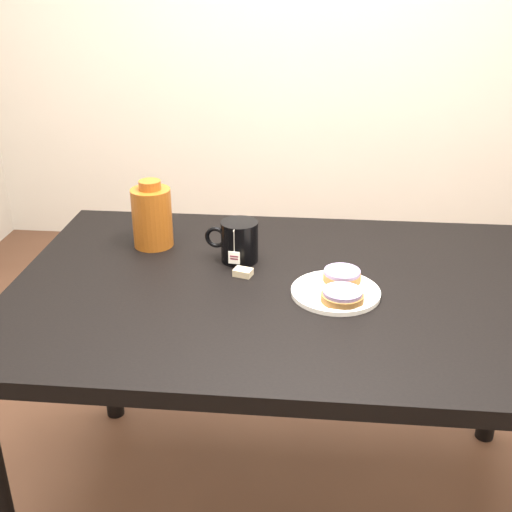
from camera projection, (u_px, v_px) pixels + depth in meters
name	position (u px, v px, depth m)	size (l,w,h in m)	color
ground_plane	(290.00, 512.00, 1.88)	(4.00, 4.00, 0.00)	brown
table	(296.00, 315.00, 1.60)	(1.40, 0.90, 0.75)	black
plate	(336.00, 291.00, 1.52)	(0.21, 0.21, 0.02)	white
bagel_back	(342.00, 275.00, 1.56)	(0.13, 0.13, 0.03)	brown
bagel_front	(342.00, 296.00, 1.46)	(0.14, 0.14, 0.03)	brown
mug	(239.00, 241.00, 1.67)	(0.15, 0.11, 0.11)	black
teabag_pouch	(243.00, 272.00, 1.61)	(0.04, 0.03, 0.02)	#C6B793
bagel_package	(152.00, 216.00, 1.75)	(0.13, 0.13, 0.19)	#672F0D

